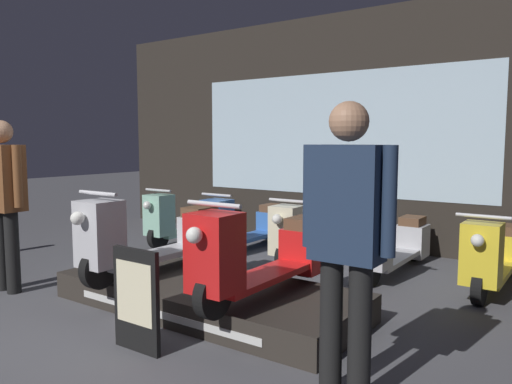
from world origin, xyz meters
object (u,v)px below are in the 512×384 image
scooter_display_left (155,238)px  price_sign_board (136,300)px  scooter_backrow_4 (494,256)px  scooter_backrow_1 (246,226)px  person_left_browsing (4,192)px  scooter_backrow_0 (190,219)px  scooter_display_right (265,255)px  scooter_backrow_2 (313,234)px  person_right_browsing (347,230)px  scooter_backrow_3 (394,244)px

scooter_display_left → price_sign_board: (0.80, -0.94, -0.19)m
scooter_backrow_4 → scooter_backrow_1: bearing=180.0°
scooter_backrow_1 → person_left_browsing: size_ratio=1.03×
scooter_display_left → scooter_backrow_0: (-1.50, 2.12, -0.23)m
scooter_backrow_0 → price_sign_board: (2.30, -3.06, 0.04)m
scooter_display_right → scooter_backrow_2: 2.25m
scooter_backrow_4 → person_right_browsing: 2.92m
scooter_backrow_1 → person_right_browsing: (2.75, -2.83, 0.65)m
scooter_backrow_0 → person_right_browsing: person_right_browsing is taller
scooter_display_left → price_sign_board: bearing=-49.8°
scooter_display_right → scooter_backrow_0: bearing=142.3°
scooter_backrow_4 → person_left_browsing: bearing=-143.7°
scooter_backrow_2 → scooter_backrow_0: bearing=180.0°
scooter_display_left → scooter_backrow_4: scooter_display_left is taller
scooter_display_left → person_right_browsing: 2.40m
scooter_backrow_3 → price_sign_board: 3.15m
person_left_browsing → person_right_browsing: (3.55, 0.00, -0.00)m
scooter_backrow_4 → price_sign_board: bearing=-119.8°
person_left_browsing → person_right_browsing: size_ratio=0.99×
scooter_backrow_2 → price_sign_board: 3.07m
scooter_display_right → scooter_backrow_1: scooter_display_right is taller
scooter_display_left → scooter_backrow_3: scooter_display_left is taller
scooter_backrow_1 → scooter_backrow_2: 1.01m
scooter_backrow_0 → person_right_browsing: 4.75m
scooter_backrow_2 → person_left_browsing: bearing=-122.8°
scooter_backrow_3 → price_sign_board: scooter_backrow_3 is taller
scooter_backrow_2 → price_sign_board: bearing=-84.9°
scooter_backrow_4 → person_right_browsing: (-0.29, -2.83, 0.65)m
scooter_backrow_1 → person_right_browsing: size_ratio=1.02×
scooter_display_left → scooter_backrow_4: size_ratio=1.00×
scooter_backrow_1 → price_sign_board: bearing=-67.2°
scooter_display_right → person_right_browsing: person_right_browsing is taller
scooter_display_right → scooter_backrow_4: 2.50m
scooter_display_right → scooter_backrow_3: size_ratio=1.00×
scooter_backrow_3 → scooter_backrow_4: 1.01m
scooter_backrow_3 → price_sign_board: bearing=-103.6°
scooter_backrow_0 → scooter_display_right: bearing=-37.7°
scooter_display_left → scooter_backrow_1: bearing=103.0°
scooter_backrow_2 → price_sign_board: size_ratio=2.36×
scooter_backrow_2 → price_sign_board: (0.27, -3.06, 0.04)m
scooter_backrow_0 → scooter_backrow_2: size_ratio=1.00×
scooter_backrow_3 → person_left_browsing: person_left_browsing is taller
scooter_display_left → scooter_backrow_0: bearing=125.3°
scooter_display_right → person_left_browsing: 2.66m
person_right_browsing → scooter_display_left: bearing=162.5°
scooter_display_right → scooter_backrow_3: scooter_display_right is taller
scooter_backrow_0 → scooter_backrow_2: 2.02m
scooter_backrow_2 → person_right_browsing: bearing=-58.5°
scooter_backrow_2 → scooter_backrow_3: 1.01m
scooter_backrow_2 → person_left_browsing: size_ratio=1.03×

